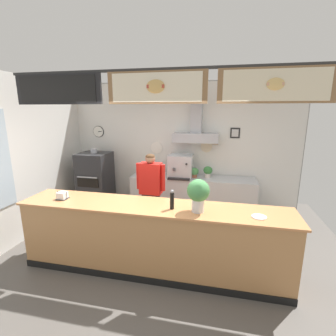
{
  "coord_description": "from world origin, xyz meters",
  "views": [
    {
      "loc": [
        0.93,
        -3.42,
        2.38
      ],
      "look_at": [
        0.03,
        0.73,
        1.38
      ],
      "focal_mm": 26.37,
      "sensor_mm": 36.0,
      "label": 1
    }
  ],
  "objects_px": {
    "shop_worker": "(151,193)",
    "potted_sage": "(159,170)",
    "pepper_grinder": "(172,200)",
    "potted_thyme": "(147,168)",
    "espresso_machine": "(181,166)",
    "basil_vase": "(198,194)",
    "potted_oregano": "(194,172)",
    "potted_basil": "(208,171)",
    "condiment_plate": "(259,217)",
    "napkin_holder": "(62,196)",
    "pizza_oven": "(96,183)"
  },
  "relations": [
    {
      "from": "potted_oregano",
      "to": "pepper_grinder",
      "type": "xyz_separation_m",
      "value": [
        -0.07,
        -2.16,
        0.14
      ]
    },
    {
      "from": "basil_vase",
      "to": "pepper_grinder",
      "type": "relative_size",
      "value": 1.61
    },
    {
      "from": "pizza_oven",
      "to": "pepper_grinder",
      "type": "distance_m",
      "value": 2.91
    },
    {
      "from": "basil_vase",
      "to": "condiment_plate",
      "type": "bearing_deg",
      "value": -1.2
    },
    {
      "from": "basil_vase",
      "to": "napkin_holder",
      "type": "distance_m",
      "value": 2.1
    },
    {
      "from": "pepper_grinder",
      "to": "condiment_plate",
      "type": "bearing_deg",
      "value": -1.57
    },
    {
      "from": "potted_basil",
      "to": "potted_oregano",
      "type": "relative_size",
      "value": 1.16
    },
    {
      "from": "condiment_plate",
      "to": "pepper_grinder",
      "type": "bearing_deg",
      "value": 178.43
    },
    {
      "from": "potted_basil",
      "to": "condiment_plate",
      "type": "bearing_deg",
      "value": -70.73
    },
    {
      "from": "espresso_machine",
      "to": "potted_sage",
      "type": "distance_m",
      "value": 0.52
    },
    {
      "from": "espresso_machine",
      "to": "pepper_grinder",
      "type": "bearing_deg",
      "value": -83.83
    },
    {
      "from": "espresso_machine",
      "to": "napkin_holder",
      "type": "distance_m",
      "value": 2.59
    },
    {
      "from": "napkin_holder",
      "to": "potted_oregano",
      "type": "bearing_deg",
      "value": 49.82
    },
    {
      "from": "potted_sage",
      "to": "potted_oregano",
      "type": "height_order",
      "value": "potted_oregano"
    },
    {
      "from": "shop_worker",
      "to": "napkin_holder",
      "type": "relative_size",
      "value": 10.14
    },
    {
      "from": "basil_vase",
      "to": "napkin_holder",
      "type": "xyz_separation_m",
      "value": [
        -2.09,
        0.04,
        -0.2
      ]
    },
    {
      "from": "potted_oregano",
      "to": "shop_worker",
      "type": "bearing_deg",
      "value": -121.99
    },
    {
      "from": "potted_basil",
      "to": "potted_oregano",
      "type": "height_order",
      "value": "potted_basil"
    },
    {
      "from": "potted_sage",
      "to": "pepper_grinder",
      "type": "bearing_deg",
      "value": -71.08
    },
    {
      "from": "potted_sage",
      "to": "condiment_plate",
      "type": "bearing_deg",
      "value": -49.25
    },
    {
      "from": "pepper_grinder",
      "to": "napkin_holder",
      "type": "bearing_deg",
      "value": 179.13
    },
    {
      "from": "basil_vase",
      "to": "pepper_grinder",
      "type": "height_order",
      "value": "basil_vase"
    },
    {
      "from": "pizza_oven",
      "to": "potted_thyme",
      "type": "distance_m",
      "value": 1.25
    },
    {
      "from": "espresso_machine",
      "to": "potted_basil",
      "type": "bearing_deg",
      "value": 4.54
    },
    {
      "from": "shop_worker",
      "to": "condiment_plate",
      "type": "bearing_deg",
      "value": 151.04
    },
    {
      "from": "espresso_machine",
      "to": "basil_vase",
      "type": "distance_m",
      "value": 2.24
    },
    {
      "from": "shop_worker",
      "to": "potted_sage",
      "type": "height_order",
      "value": "shop_worker"
    },
    {
      "from": "potted_sage",
      "to": "potted_thyme",
      "type": "relative_size",
      "value": 0.76
    },
    {
      "from": "potted_oregano",
      "to": "condiment_plate",
      "type": "distance_m",
      "value": 2.44
    },
    {
      "from": "espresso_machine",
      "to": "potted_thyme",
      "type": "distance_m",
      "value": 0.8
    },
    {
      "from": "potted_sage",
      "to": "condiment_plate",
      "type": "height_order",
      "value": "potted_sage"
    },
    {
      "from": "potted_thyme",
      "to": "espresso_machine",
      "type": "bearing_deg",
      "value": -3.16
    },
    {
      "from": "potted_sage",
      "to": "basil_vase",
      "type": "bearing_deg",
      "value": -63.17
    },
    {
      "from": "espresso_machine",
      "to": "potted_oregano",
      "type": "distance_m",
      "value": 0.33
    },
    {
      "from": "condiment_plate",
      "to": "napkin_holder",
      "type": "distance_m",
      "value": 2.87
    },
    {
      "from": "espresso_machine",
      "to": "pepper_grinder",
      "type": "xyz_separation_m",
      "value": [
        0.23,
        -2.14,
        0.02
      ]
    },
    {
      "from": "potted_oregano",
      "to": "condiment_plate",
      "type": "bearing_deg",
      "value": -63.95
    },
    {
      "from": "pizza_oven",
      "to": "potted_thyme",
      "type": "bearing_deg",
      "value": 15.19
    },
    {
      "from": "espresso_machine",
      "to": "napkin_holder",
      "type": "xyz_separation_m",
      "value": [
        -1.5,
        -2.12,
        -0.07
      ]
    },
    {
      "from": "shop_worker",
      "to": "espresso_machine",
      "type": "bearing_deg",
      "value": -106.54
    },
    {
      "from": "potted_thyme",
      "to": "condiment_plate",
      "type": "bearing_deg",
      "value": -45.71
    },
    {
      "from": "pizza_oven",
      "to": "shop_worker",
      "type": "bearing_deg",
      "value": -27.47
    },
    {
      "from": "shop_worker",
      "to": "pepper_grinder",
      "type": "relative_size",
      "value": 5.77
    },
    {
      "from": "pepper_grinder",
      "to": "shop_worker",
      "type": "bearing_deg",
      "value": 120.09
    },
    {
      "from": "shop_worker",
      "to": "pepper_grinder",
      "type": "height_order",
      "value": "shop_worker"
    },
    {
      "from": "pizza_oven",
      "to": "basil_vase",
      "type": "bearing_deg",
      "value": -36.64
    },
    {
      "from": "pizza_oven",
      "to": "condiment_plate",
      "type": "xyz_separation_m",
      "value": [
        3.32,
        -1.9,
        0.33
      ]
    },
    {
      "from": "potted_thyme",
      "to": "condiment_plate",
      "type": "distance_m",
      "value": 3.1
    },
    {
      "from": "napkin_holder",
      "to": "pepper_grinder",
      "type": "relative_size",
      "value": 0.57
    },
    {
      "from": "condiment_plate",
      "to": "potted_basil",
      "type": "bearing_deg",
      "value": 109.27
    }
  ]
}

